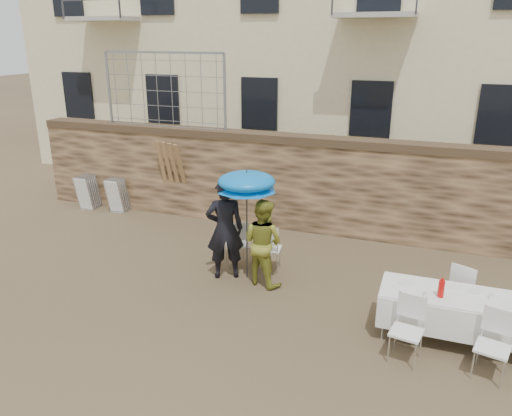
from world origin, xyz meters
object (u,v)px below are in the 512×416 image
(umbrella, at_px, (247,185))
(couple_chair_right, at_px, (270,247))
(table_chair_front_right, at_px, (493,347))
(chair_stack_left, at_px, (93,190))
(man_suit, at_px, (225,229))
(chair_stack_right, at_px, (121,193))
(table_chair_front_left, at_px, (407,331))
(woman_dress, at_px, (263,242))
(soda_bottle, at_px, (441,289))
(table_chair_back, at_px, (465,290))
(couple_chair_left, at_px, (236,243))
(banquet_table, at_px, (454,297))

(umbrella, relative_size, couple_chair_right, 2.04)
(table_chair_front_right, xyz_separation_m, chair_stack_left, (-9.54, 4.15, -0.02))
(man_suit, distance_m, table_chair_front_right, 4.80)
(chair_stack_left, xyz_separation_m, chair_stack_right, (0.90, 0.00, 0.00))
(umbrella, distance_m, chair_stack_left, 6.14)
(man_suit, xyz_separation_m, couple_chair_right, (0.70, 0.55, -0.48))
(chair_stack_left, bearing_deg, table_chair_front_left, -26.21)
(woman_dress, xyz_separation_m, couple_chair_right, (-0.05, 0.55, -0.34))
(soda_bottle, height_order, table_chair_back, soda_bottle)
(couple_chair_left, distance_m, chair_stack_right, 4.61)
(man_suit, xyz_separation_m, umbrella, (0.40, 0.10, 0.88))
(soda_bottle, relative_size, chair_stack_right, 0.28)
(soda_bottle, height_order, chair_stack_right, soda_bottle)
(woman_dress, distance_m, soda_bottle, 3.21)
(umbrella, bearing_deg, woman_dress, -15.95)
(table_chair_front_left, relative_size, table_chair_front_right, 1.00)
(table_chair_front_left, relative_size, chair_stack_left, 1.04)
(woman_dress, bearing_deg, man_suit, 18.34)
(umbrella, relative_size, table_chair_front_left, 2.04)
(umbrella, relative_size, table_chair_back, 2.04)
(soda_bottle, distance_m, chair_stack_left, 9.54)
(umbrella, bearing_deg, chair_stack_left, 155.08)
(umbrella, distance_m, couple_chair_left, 1.49)
(soda_bottle, bearing_deg, chair_stack_left, 158.09)
(couple_chair_left, xyz_separation_m, table_chair_front_right, (4.52, -2.09, 0.00))
(umbrella, height_order, soda_bottle, umbrella)
(couple_chair_left, height_order, banquet_table, couple_chair_left)
(couple_chair_right, bearing_deg, table_chair_back, 162.92)
(umbrella, distance_m, banquet_table, 3.89)
(table_chair_back, distance_m, chair_stack_right, 8.74)
(chair_stack_left, bearing_deg, chair_stack_right, 0.00)
(woman_dress, distance_m, banquet_table, 3.36)
(man_suit, bearing_deg, table_chair_front_right, 133.57)
(table_chair_front_left, relative_size, table_chair_back, 1.00)
(banquet_table, height_order, table_chair_front_right, table_chair_front_right)
(woman_dress, xyz_separation_m, banquet_table, (3.27, -0.79, -0.09))
(banquet_table, bearing_deg, table_chair_front_right, -56.31)
(umbrella, relative_size, table_chair_front_right, 2.04)
(woman_dress, bearing_deg, banquet_table, -175.17)
(couple_chair_right, relative_size, chair_stack_right, 1.04)
(table_chair_back, bearing_deg, man_suit, 23.76)
(woman_dress, distance_m, couple_chair_right, 0.65)
(umbrella, xyz_separation_m, couple_chair_left, (-0.40, 0.45, -1.36))
(table_chair_back, relative_size, chair_stack_left, 1.04)
(couple_chair_right, xyz_separation_m, chair_stack_right, (-4.82, 2.07, -0.02))
(man_suit, height_order, table_chair_back, man_suit)
(woman_dress, height_order, chair_stack_right, woman_dress)
(chair_stack_left, bearing_deg, man_suit, -27.54)
(soda_bottle, xyz_separation_m, table_chair_front_left, (-0.40, -0.60, -0.43))
(table_chair_front_left, distance_m, chair_stack_right, 8.61)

